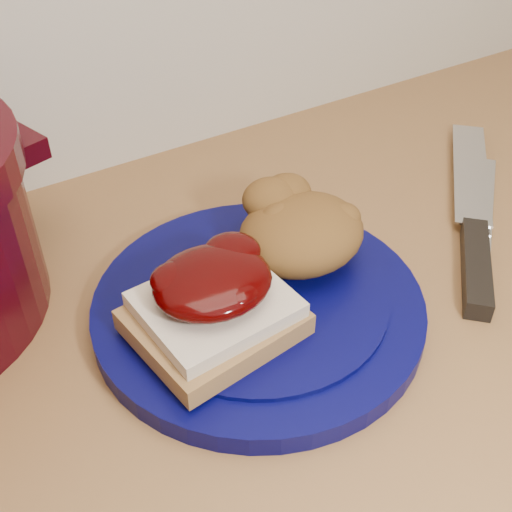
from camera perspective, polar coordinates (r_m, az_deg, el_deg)
plate at (r=0.58m, az=0.20°, el=-4.48°), size 0.30×0.30×0.02m
sandwich at (r=0.52m, az=-3.79°, el=-4.18°), size 0.14×0.12×0.06m
stuffing_mound at (r=0.59m, az=4.06°, el=2.00°), size 0.12×0.11×0.06m
chef_knife at (r=0.69m, az=18.83°, el=1.62°), size 0.27×0.27×0.02m
butter_knife at (r=0.76m, az=19.81°, el=4.54°), size 0.15×0.13×0.00m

